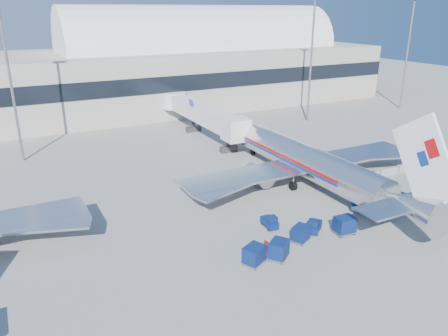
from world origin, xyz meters
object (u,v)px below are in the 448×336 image
airliner_main (307,161)px  cart_solo_far (395,201)px  tug_right (363,205)px  cart_open_red (261,254)px  cart_train_b (279,249)px  cart_solo_near (345,225)px  jetbridge_near (198,112)px  tug_lead (314,226)px  mast_far_east (410,37)px  tug_left (270,222)px  mast_east (312,41)px  barrier_far (406,167)px  cart_train_a (301,233)px  barrier_near (369,176)px  cart_train_c (254,255)px  barrier_mid (388,171)px  mast_west (6,53)px

airliner_main → cart_solo_far: airliner_main is taller
tug_right → cart_open_red: bearing=-119.7°
cart_train_b → cart_solo_near: (8.05, 0.81, 0.02)m
airliner_main → cart_solo_near: bearing=-111.1°
tug_right → cart_train_b: size_ratio=1.14×
airliner_main → jetbridge_near: bearing=95.2°
tug_lead → cart_solo_far: size_ratio=1.06×
mast_far_east → tug_right: size_ratio=8.35×
cart_solo_far → tug_left: bearing=162.2°
mast_east → barrier_far: (-5.40, -28.00, -14.34)m
mast_east → cart_train_a: (-29.18, -36.70, -13.99)m
barrier_near → cart_train_b: size_ratio=1.27×
tug_lead → cart_open_red: bearing=154.7°
airliner_main → barrier_far: size_ratio=12.42×
cart_train_c → airliner_main: bearing=14.2°
tug_left → cart_train_b: size_ratio=0.93×
barrier_near → tug_lead: bearing=-152.4°
tug_right → airliner_main: bearing=141.8°
barrier_mid → tug_right: size_ratio=1.11×
cart_train_a → mast_far_east: bearing=7.6°
tug_left → cart_solo_far: 14.36m
mast_west → tug_left: size_ratio=10.29×
mast_far_east → barrier_near: (-37.00, -28.00, -14.34)m
cart_open_red → mast_west: bearing=104.6°
mast_west → barrier_mid: size_ratio=7.53×
jetbridge_near → barrier_far: size_ratio=9.17×
tug_right → cart_train_b: (-13.05, -3.55, 0.14)m
jetbridge_near → mast_far_east: 48.64m
tug_lead → tug_left: (-3.25, 2.70, -0.02)m
tug_lead → tug_left: bearing=102.0°
mast_far_east → cart_train_c: bearing=-147.7°
mast_far_east → tug_right: bearing=-142.1°
jetbridge_near → cart_open_red: 40.11m
cart_train_a → cart_train_b: bearing=177.4°
mast_west → mast_far_east: (75.00, 0.00, 0.00)m
cart_train_a → tug_lead: bearing=-5.3°
barrier_near → tug_left: (-18.22, -5.15, 0.17)m
barrier_far → cart_train_c: 31.20m
jetbridge_near → cart_solo_far: bearing=-80.3°
tug_right → cart_train_c: size_ratio=1.18×
mast_east → cart_train_a: mast_east is taller
airliner_main → barrier_mid: bearing=-12.5°
tug_lead → cart_train_b: cart_train_b is taller
jetbridge_near → cart_open_red: size_ratio=12.46×
cart_open_red → barrier_mid: bearing=11.9°
cart_train_a → barrier_mid: bearing=-3.4°
mast_west → jetbridge_near: bearing=1.7°
airliner_main → cart_train_a: airliner_main is taller
barrier_near → cart_train_a: size_ratio=1.42×
cart_open_red → tug_right: bearing=2.3°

